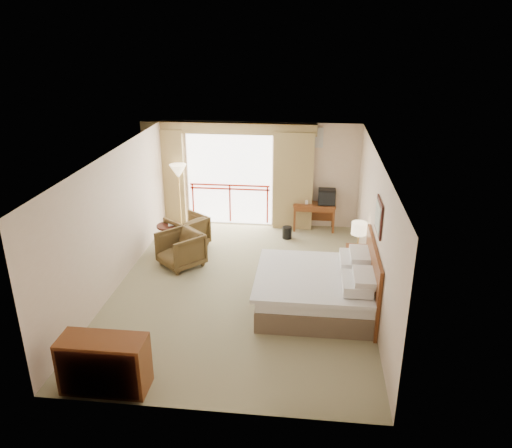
# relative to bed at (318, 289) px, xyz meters

# --- Properties ---
(floor) EXTENTS (7.00, 7.00, 0.00)m
(floor) POSITION_rel_bed_xyz_m (-1.50, 0.60, -0.38)
(floor) COLOR #88815C
(floor) RESTS_ON ground
(ceiling) EXTENTS (7.00, 7.00, 0.00)m
(ceiling) POSITION_rel_bed_xyz_m (-1.50, 0.60, 2.32)
(ceiling) COLOR white
(ceiling) RESTS_ON wall_back
(wall_back) EXTENTS (5.00, 0.00, 5.00)m
(wall_back) POSITION_rel_bed_xyz_m (-1.50, 4.10, 0.97)
(wall_back) COLOR beige
(wall_back) RESTS_ON ground
(wall_front) EXTENTS (5.00, 0.00, 5.00)m
(wall_front) POSITION_rel_bed_xyz_m (-1.50, -2.90, 0.97)
(wall_front) COLOR beige
(wall_front) RESTS_ON ground
(wall_left) EXTENTS (0.00, 7.00, 7.00)m
(wall_left) POSITION_rel_bed_xyz_m (-4.00, 0.60, 0.97)
(wall_left) COLOR beige
(wall_left) RESTS_ON ground
(wall_right) EXTENTS (0.00, 7.00, 7.00)m
(wall_right) POSITION_rel_bed_xyz_m (1.00, 0.60, 0.97)
(wall_right) COLOR beige
(wall_right) RESTS_ON ground
(balcony_door) EXTENTS (2.40, 0.00, 2.40)m
(balcony_door) POSITION_rel_bed_xyz_m (-2.30, 4.08, 0.82)
(balcony_door) COLOR white
(balcony_door) RESTS_ON wall_back
(balcony_railing) EXTENTS (2.09, 0.03, 1.02)m
(balcony_railing) POSITION_rel_bed_xyz_m (-2.30, 4.06, 0.44)
(balcony_railing) COLOR #B7230F
(balcony_railing) RESTS_ON wall_back
(curtain_left) EXTENTS (1.00, 0.26, 2.50)m
(curtain_left) POSITION_rel_bed_xyz_m (-3.95, 3.95, 0.87)
(curtain_left) COLOR olive
(curtain_left) RESTS_ON wall_back
(curtain_right) EXTENTS (1.00, 0.26, 2.50)m
(curtain_right) POSITION_rel_bed_xyz_m (-0.65, 3.95, 0.87)
(curtain_right) COLOR olive
(curtain_right) RESTS_ON wall_back
(valance) EXTENTS (4.40, 0.22, 0.28)m
(valance) POSITION_rel_bed_xyz_m (-2.30, 3.98, 2.17)
(valance) COLOR olive
(valance) RESTS_ON wall_back
(hvac_vent) EXTENTS (0.50, 0.04, 0.50)m
(hvac_vent) POSITION_rel_bed_xyz_m (-0.20, 4.07, 1.97)
(hvac_vent) COLOR silver
(hvac_vent) RESTS_ON wall_back
(bed) EXTENTS (2.13, 2.06, 0.97)m
(bed) POSITION_rel_bed_xyz_m (0.00, 0.00, 0.00)
(bed) COLOR brown
(bed) RESTS_ON floor
(headboard) EXTENTS (0.06, 2.10, 1.30)m
(headboard) POSITION_rel_bed_xyz_m (0.96, 0.00, 0.27)
(headboard) COLOR #5F2A11
(headboard) RESTS_ON wall_right
(framed_art) EXTENTS (0.04, 0.72, 0.60)m
(framed_art) POSITION_rel_bed_xyz_m (0.97, 0.00, 1.47)
(framed_art) COLOR black
(framed_art) RESTS_ON wall_right
(nightstand) EXTENTS (0.47, 0.56, 0.66)m
(nightstand) POSITION_rel_bed_xyz_m (0.80, 1.27, -0.05)
(nightstand) COLOR #5F2A11
(nightstand) RESTS_ON floor
(table_lamp) EXTENTS (0.31, 0.31, 0.54)m
(table_lamp) POSITION_rel_bed_xyz_m (0.80, 1.32, 0.71)
(table_lamp) COLOR tan
(table_lamp) RESTS_ON nightstand
(phone) EXTENTS (0.22, 0.19, 0.08)m
(phone) POSITION_rel_bed_xyz_m (0.75, 1.12, 0.32)
(phone) COLOR black
(phone) RESTS_ON nightstand
(desk) EXTENTS (1.07, 0.52, 0.70)m
(desk) POSITION_rel_bed_xyz_m (-0.09, 3.92, 0.17)
(desk) COLOR #5F2A11
(desk) RESTS_ON floor
(tv) EXTENTS (0.43, 0.34, 0.39)m
(tv) POSITION_rel_bed_xyz_m (0.21, 3.87, 0.51)
(tv) COLOR black
(tv) RESTS_ON desk
(coffee_maker) EXTENTS (0.13, 0.13, 0.24)m
(coffee_maker) POSITION_rel_bed_xyz_m (-0.44, 3.88, 0.44)
(coffee_maker) COLOR black
(coffee_maker) RESTS_ON desk
(cup) EXTENTS (0.09, 0.09, 0.11)m
(cup) POSITION_rel_bed_xyz_m (-0.29, 3.83, 0.37)
(cup) COLOR white
(cup) RESTS_ON desk
(wastebasket) EXTENTS (0.27, 0.27, 0.30)m
(wastebasket) POSITION_rel_bed_xyz_m (-0.74, 3.20, -0.23)
(wastebasket) COLOR black
(wastebasket) RESTS_ON floor
(armchair_far) EXTENTS (1.14, 1.13, 0.75)m
(armchair_far) POSITION_rel_bed_xyz_m (-3.07, 2.49, -0.38)
(armchair_far) COLOR #47341B
(armchair_far) RESTS_ON floor
(armchair_near) EXTENTS (1.19, 1.19, 0.77)m
(armchair_near) POSITION_rel_bed_xyz_m (-2.95, 1.42, -0.38)
(armchair_near) COLOR #47341B
(armchair_near) RESTS_ON floor
(side_table) EXTENTS (0.54, 0.54, 0.59)m
(side_table) POSITION_rel_bed_xyz_m (-3.46, 2.26, 0.03)
(side_table) COLOR black
(side_table) RESTS_ON floor
(book) EXTENTS (0.21, 0.25, 0.02)m
(book) POSITION_rel_bed_xyz_m (-3.46, 2.26, 0.22)
(book) COLOR white
(book) RESTS_ON side_table
(floor_lamp) EXTENTS (0.43, 0.43, 1.68)m
(floor_lamp) POSITION_rel_bed_xyz_m (-3.52, 3.61, 1.07)
(floor_lamp) COLOR tan
(floor_lamp) RESTS_ON floor
(dresser) EXTENTS (1.24, 0.53, 0.83)m
(dresser) POSITION_rel_bed_xyz_m (-3.04, -2.60, 0.04)
(dresser) COLOR #5F2A11
(dresser) RESTS_ON floor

